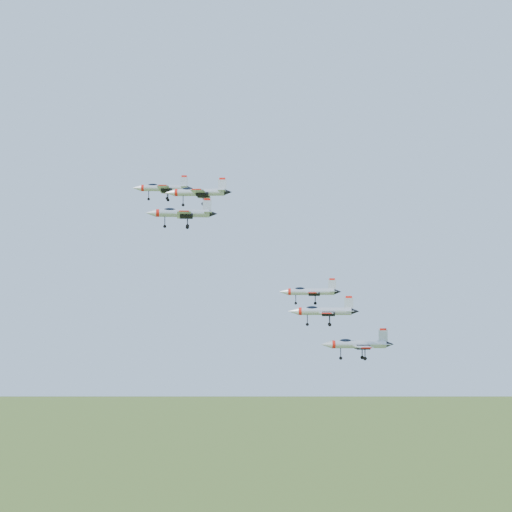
{
  "coord_description": "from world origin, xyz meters",
  "views": [
    {
      "loc": [
        9.13,
        -127.44,
        132.69
      ],
      "look_at": [
        6.57,
        -2.37,
        140.75
      ],
      "focal_mm": 50.0,
      "sensor_mm": 36.0,
      "label": 1
    }
  ],
  "objects": [
    {
      "name": "jet_trail",
      "position": [
        24.04,
        -2.9,
        125.36
      ],
      "size": [
        12.93,
        10.71,
        3.45
      ],
      "rotation": [
        0.0,
        0.0,
        0.08
      ],
      "color": "silver"
    },
    {
      "name": "jet_lead",
      "position": [
        -12.74,
        14.33,
        155.61
      ],
      "size": [
        12.25,
        10.12,
        3.28
      ],
      "rotation": [
        0.0,
        0.0,
        0.06
      ],
      "color": "silver"
    },
    {
      "name": "jet_right_high",
      "position": [
        -4.43,
        -21.03,
        146.05
      ],
      "size": [
        10.93,
        9.11,
        2.92
      ],
      "rotation": [
        0.0,
        0.0,
        0.13
      ],
      "color": "silver"
    },
    {
      "name": "jet_left_low",
      "position": [
        18.73,
        4.19,
        130.99
      ],
      "size": [
        13.16,
        10.88,
        3.52
      ],
      "rotation": [
        0.0,
        0.0,
        -0.06
      ],
      "color": "silver"
    },
    {
      "name": "jet_left_high",
      "position": [
        -3.91,
        -1.26,
        152.29
      ],
      "size": [
        12.18,
        10.05,
        3.26
      ],
      "rotation": [
        0.0,
        0.0,
        -0.05
      ],
      "color": "silver"
    },
    {
      "name": "jet_right_low",
      "position": [
        15.63,
        -7.56,
        134.41
      ],
      "size": [
        10.54,
        8.7,
        2.82
      ],
      "rotation": [
        0.0,
        0.0,
        -0.06
      ],
      "color": "silver"
    }
  ]
}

